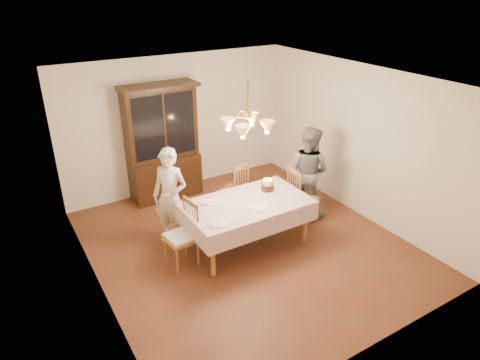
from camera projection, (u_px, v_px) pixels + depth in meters
ground at (247, 244)px, 6.79m from camera, size 5.00×5.00×0.00m
room_shell at (247, 152)px, 6.11m from camera, size 5.00×5.00×5.00m
dining_table at (247, 207)px, 6.50m from camera, size 1.90×1.10×0.76m
china_hutch at (163, 145)px, 7.88m from camera, size 1.38×0.54×2.16m
chair_far_side at (233, 192)px, 7.47m from camera, size 0.57×0.56×1.00m
chair_left_end at (181, 238)px, 6.14m from camera, size 0.46×0.47×1.00m
chair_right_end at (302, 197)px, 7.29m from camera, size 0.47×0.48×1.00m
elderly_woman at (170, 197)px, 6.57m from camera, size 0.65×0.68×1.57m
adult_in_grey at (308, 171)px, 7.39m from camera, size 0.84×0.94×1.61m
birthday_cake at (267, 188)px, 6.79m from camera, size 0.30×0.30×0.20m
place_setting_near_left at (222, 223)px, 5.91m from camera, size 0.39×0.25×0.02m
place_setting_near_right at (258, 208)px, 6.30m from camera, size 0.39×0.24×0.02m
place_setting_far_left at (212, 202)px, 6.45m from camera, size 0.38×0.23×0.02m
chandelier at (247, 125)px, 5.94m from camera, size 0.62×0.62×0.73m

